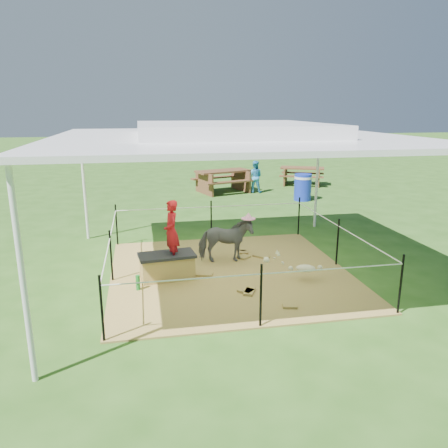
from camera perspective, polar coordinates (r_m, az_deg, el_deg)
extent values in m
plane|color=#2D5919|center=(8.68, 0.75, -6.43)|extent=(90.00, 90.00, 0.00)
cube|color=brown|center=(8.68, 0.75, -6.34)|extent=(4.60, 4.60, 0.03)
cylinder|color=silver|center=(11.16, -17.79, 4.60)|extent=(0.07, 0.07, 2.60)
cylinder|color=silver|center=(12.01, 12.04, 5.67)|extent=(0.07, 0.07, 2.60)
cylinder|color=silver|center=(5.43, -24.82, -6.56)|extent=(0.07, 0.07, 2.60)
cube|color=white|center=(8.11, 0.82, 11.23)|extent=(6.30, 6.30, 0.08)
cube|color=white|center=(8.10, 0.82, 12.29)|extent=(3.30, 3.30, 0.22)
cylinder|color=black|center=(10.53, -13.85, -0.17)|extent=(0.04, 0.04, 1.00)
cylinder|color=black|center=(10.64, -1.68, 0.42)|extent=(0.04, 0.04, 1.00)
cylinder|color=black|center=(11.21, 9.75, 0.96)|extent=(0.04, 0.04, 1.00)
cylinder|color=black|center=(8.38, -14.53, -4.10)|extent=(0.04, 0.04, 1.00)
cylinder|color=black|center=(9.22, 14.61, -2.37)|extent=(0.04, 0.04, 1.00)
cylinder|color=black|center=(6.29, -15.68, -10.69)|extent=(0.04, 0.04, 1.00)
cylinder|color=black|center=(6.48, 4.83, -9.41)|extent=(0.04, 0.04, 1.00)
cylinder|color=black|center=(7.37, 22.07, -7.39)|extent=(0.04, 0.04, 1.00)
cylinder|color=white|center=(10.56, -1.69, 2.26)|extent=(4.50, 0.02, 0.02)
cylinder|color=white|center=(6.34, 4.90, -6.52)|extent=(4.50, 0.02, 0.02)
cylinder|color=white|center=(9.12, 14.75, -0.27)|extent=(0.02, 4.50, 0.02)
cylinder|color=white|center=(8.27, -14.68, -1.81)|extent=(0.02, 4.50, 0.02)
cube|color=olive|center=(8.35, -7.42, -5.65)|extent=(1.03, 0.61, 0.43)
cube|color=black|center=(8.27, -7.48, -4.06)|extent=(1.10, 0.67, 0.05)
imported|color=#B21119|center=(8.11, -6.91, -0.29)|extent=(0.33, 0.46, 1.17)
cylinder|color=#1A7926|center=(7.95, -11.18, -7.52)|extent=(0.08, 0.08, 0.27)
imported|color=#454549|center=(9.07, 0.19, -2.16)|extent=(1.14, 0.57, 0.94)
cylinder|color=pink|center=(8.92, 0.19, 1.13)|extent=(0.29, 0.29, 0.14)
cylinder|color=#182FB7|center=(15.64, 10.24, 4.74)|extent=(0.61, 0.61, 0.93)
cube|color=#52351C|center=(16.90, -0.14, 5.61)|extent=(2.40, 2.03, 0.85)
cube|color=#58331E|center=(18.86, 10.15, 6.19)|extent=(2.17, 1.91, 0.75)
imported|color=#3899D5|center=(16.86, 4.04, 6.19)|extent=(0.72, 0.65, 1.23)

